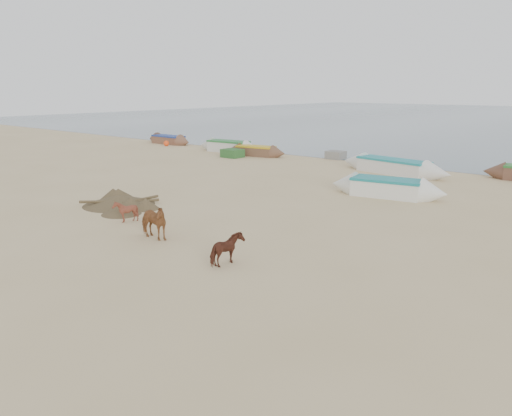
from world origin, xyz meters
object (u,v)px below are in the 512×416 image
at_px(calf_right, 228,250).
at_px(near_canoe, 387,188).
at_px(cow_adult, 152,222).
at_px(calf_front, 126,211).

height_order(calf_right, near_canoe, calf_right).
bearing_deg(near_canoe, calf_right, -96.87).
bearing_deg(cow_adult, calf_right, -93.67).
bearing_deg(calf_front, near_canoe, 124.78).
bearing_deg(near_canoe, cow_adult, -115.14).
bearing_deg(calf_right, calf_front, 58.36).
bearing_deg(calf_front, calf_right, 53.64).
relative_size(cow_adult, calf_front, 1.70).
relative_size(calf_front, near_canoe, 0.16).
relative_size(calf_front, calf_right, 0.92).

